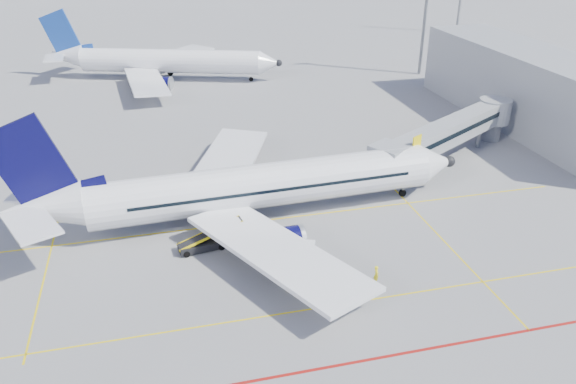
% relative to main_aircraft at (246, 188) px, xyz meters
% --- Properties ---
extents(ground, '(420.00, 420.00, 0.00)m').
position_rel_main_aircraft_xyz_m(ground, '(2.36, -8.80, -3.22)').
color(ground, gray).
rests_on(ground, ground).
extents(apron_markings, '(90.00, 35.12, 0.01)m').
position_rel_main_aircraft_xyz_m(apron_markings, '(1.79, -12.71, -3.21)').
color(apron_markings, yellow).
rests_on(apron_markings, ground).
extents(jet_bridge, '(23.55, 15.78, 6.30)m').
position_rel_main_aircraft_xyz_m(jet_bridge, '(25.87, 8.11, 0.53)').
color(jet_bridge, gray).
rests_on(jet_bridge, ground).
extents(terminal_block, '(10.00, 42.00, 10.00)m').
position_rel_main_aircraft_xyz_m(terminal_block, '(42.31, 17.20, 1.78)').
color(terminal_block, gray).
rests_on(terminal_block, ground).
extents(main_aircraft, '(43.63, 37.99, 12.72)m').
position_rel_main_aircraft_xyz_m(main_aircraft, '(0.00, 0.00, 0.00)').
color(main_aircraft, silver).
rests_on(main_aircraft, ground).
extents(second_aircraft, '(40.79, 34.75, 12.26)m').
position_rel_main_aircraft_xyz_m(second_aircraft, '(-5.54, 53.77, 0.00)').
color(second_aircraft, silver).
rests_on(second_aircraft, ground).
extents(baggage_tug, '(2.47, 1.55, 1.67)m').
position_rel_main_aircraft_xyz_m(baggage_tug, '(4.17, -12.23, -2.41)').
color(baggage_tug, silver).
rests_on(baggage_tug, ground).
extents(cargo_dolly, '(4.37, 3.12, 2.19)m').
position_rel_main_aircraft_xyz_m(cargo_dolly, '(2.13, -8.99, -2.01)').
color(cargo_dolly, black).
rests_on(cargo_dolly, ground).
extents(belt_loader, '(5.92, 2.17, 2.38)m').
position_rel_main_aircraft_xyz_m(belt_loader, '(-4.65, -4.54, -2.60)').
color(belt_loader, black).
rests_on(belt_loader, ground).
extents(ramp_worker, '(0.44, 0.63, 1.64)m').
position_rel_main_aircraft_xyz_m(ramp_worker, '(7.98, -12.93, -2.40)').
color(ramp_worker, yellow).
rests_on(ramp_worker, ground).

